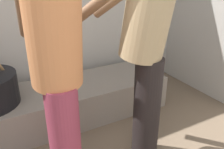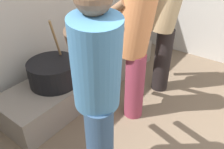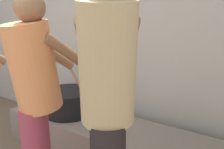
{
  "view_description": "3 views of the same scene",
  "coord_description": "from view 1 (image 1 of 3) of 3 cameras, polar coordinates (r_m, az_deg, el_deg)",
  "views": [
    {
      "loc": [
        0.35,
        -0.06,
        1.35
      ],
      "look_at": [
        1.03,
        1.18,
        0.73
      ],
      "focal_mm": 38.48,
      "sensor_mm": 36.0,
      "label": 1
    },
    {
      "loc": [
        -0.99,
        0.2,
        1.7
      ],
      "look_at": [
        0.42,
        1.25,
        0.6
      ],
      "focal_mm": 36.1,
      "sensor_mm": 36.0,
      "label": 2
    },
    {
      "loc": [
        1.96,
        0.2,
        1.37
      ],
      "look_at": [
        1.04,
        1.6,
        0.94
      ],
      "focal_mm": 37.5,
      "sensor_mm": 36.0,
      "label": 3
    }
  ],
  "objects": [
    {
      "name": "cook_in_tan_shirt",
      "position": [
        1.6,
        8.24,
        9.1
      ],
      "size": [
        0.65,
        0.74,
        1.65
      ],
      "color": "black",
      "rests_on": "ground_plane"
    },
    {
      "name": "cook_in_orange_shirt",
      "position": [
        1.38,
        -12.98,
        2.59
      ],
      "size": [
        0.4,
        0.67,
        1.52
      ],
      "color": "#8C3347",
      "rests_on": "ground_plane"
    },
    {
      "name": "hearth_ledge",
      "position": [
        2.34,
        -14.27,
        -7.33
      ],
      "size": [
        2.27,
        0.6,
        0.33
      ],
      "primitive_type": "cube",
      "color": "slate",
      "rests_on": "ground_plane"
    }
  ]
}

